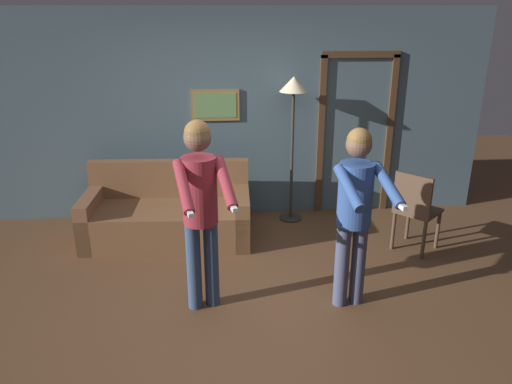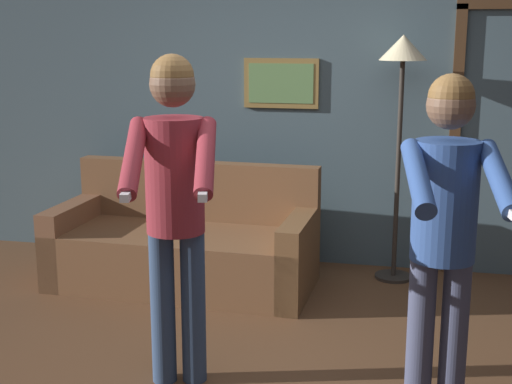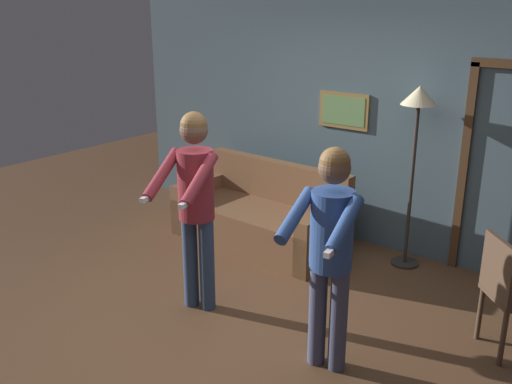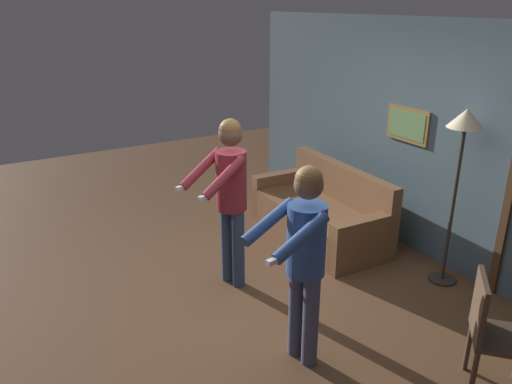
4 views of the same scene
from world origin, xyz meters
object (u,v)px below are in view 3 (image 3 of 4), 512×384
at_px(person_standing_left, 195,194).
at_px(dining_chair_distant, 508,289).
at_px(person_standing_right, 330,241).
at_px(couch, 260,219).
at_px(torchiere_lamp, 418,117).

relative_size(person_standing_left, dining_chair_distant, 1.86).
bearing_deg(person_standing_left, person_standing_right, -2.68).
bearing_deg(person_standing_right, couch, 138.96).
distance_m(person_standing_left, person_standing_right, 1.33).
height_order(couch, person_standing_right, person_standing_right).
bearing_deg(person_standing_left, dining_chair_distant, 21.99).
distance_m(torchiere_lamp, person_standing_left, 2.26).
height_order(person_standing_right, dining_chair_distant, person_standing_right).
distance_m(couch, person_standing_left, 1.73).
distance_m(couch, dining_chair_distant, 2.80).
distance_m(person_standing_left, dining_chair_distant, 2.53).
relative_size(torchiere_lamp, person_standing_left, 1.05).
height_order(person_standing_left, dining_chair_distant, person_standing_left).
bearing_deg(dining_chair_distant, torchiere_lamp, 140.41).
relative_size(torchiere_lamp, person_standing_right, 1.10).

